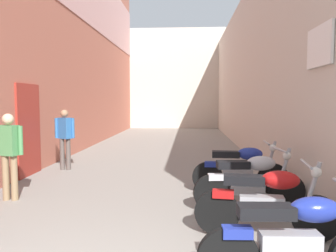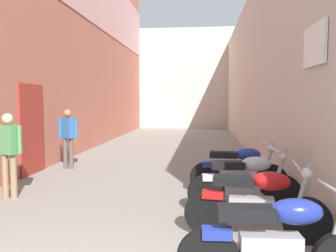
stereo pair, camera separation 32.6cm
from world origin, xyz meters
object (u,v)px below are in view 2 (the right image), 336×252
(motorcycle_second, at_px, (256,202))
(motorcycle_third, at_px, (245,181))
(motorcycle_nearest, at_px, (277,241))
(motorcycle_fourth, at_px, (238,168))
(pedestrian_mid_alley, at_px, (8,149))
(pedestrian_further_down, at_px, (68,134))

(motorcycle_second, distance_m, motorcycle_third, 1.11)
(motorcycle_nearest, relative_size, motorcycle_third, 1.00)
(motorcycle_nearest, relative_size, motorcycle_fourth, 1.00)
(pedestrian_mid_alley, bearing_deg, motorcycle_third, -4.16)
(motorcycle_second, height_order, motorcycle_fourth, same)
(pedestrian_further_down, bearing_deg, motorcycle_third, -35.22)
(pedestrian_mid_alley, bearing_deg, pedestrian_further_down, 89.77)
(motorcycle_third, bearing_deg, motorcycle_nearest, -90.00)
(motorcycle_nearest, distance_m, motorcycle_third, 2.30)
(motorcycle_second, xyz_separation_m, motorcycle_third, (0.00, 1.11, 0.00))
(pedestrian_further_down, bearing_deg, motorcycle_second, -44.08)
(pedestrian_mid_alley, height_order, pedestrian_further_down, same)
(motorcycle_nearest, bearing_deg, motorcycle_fourth, 90.00)
(pedestrian_further_down, bearing_deg, motorcycle_fourth, -25.10)
(motorcycle_second, relative_size, pedestrian_mid_alley, 1.18)
(motorcycle_fourth, bearing_deg, motorcycle_second, -90.00)
(motorcycle_fourth, bearing_deg, motorcycle_third, -90.00)
(motorcycle_fourth, bearing_deg, motorcycle_nearest, -90.00)
(motorcycle_nearest, relative_size, motorcycle_second, 1.00)
(motorcycle_second, bearing_deg, pedestrian_mid_alley, 161.50)
(motorcycle_fourth, xyz_separation_m, pedestrian_mid_alley, (-4.23, -0.69, 0.42))
(motorcycle_nearest, bearing_deg, pedestrian_mid_alley, 148.35)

